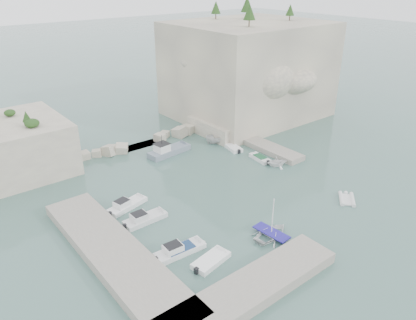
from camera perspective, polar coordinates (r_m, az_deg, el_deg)
ground at (r=49.67m, az=4.34°, el=-5.44°), size 400.00×400.00×0.00m
cliff_east at (r=77.17m, az=5.62°, el=12.50°), size 26.00×22.00×17.00m
cliff_terrace at (r=69.16m, az=2.23°, el=4.83°), size 8.00×10.00×2.50m
outcrop_west at (r=60.81m, az=-26.88°, el=1.38°), size 16.00×14.00×7.00m
quay_west at (r=40.79m, az=-12.96°, el=-12.80°), size 5.00×24.00×1.10m
quay_south at (r=36.47m, az=6.14°, el=-17.54°), size 18.00×4.00×1.10m
ledge_east at (r=64.40m, az=7.19°, el=2.26°), size 3.00×16.00×0.80m
breakwater at (r=64.99m, az=-9.54°, el=2.61°), size 28.00×3.00×1.40m
motorboat_e at (r=39.71m, az=0.43°, el=-14.24°), size 4.59×2.53×0.70m
motorboat_b at (r=45.92m, az=-8.78°, el=-8.49°), size 5.36×1.77×1.40m
motorboat_a at (r=48.74m, az=-11.24°, el=-6.54°), size 5.70×2.88×1.40m
motorboat_d at (r=40.96m, az=-3.93°, el=-12.89°), size 5.76×2.04×1.40m
rowboat at (r=43.60m, az=8.87°, el=-10.52°), size 4.66×3.52×0.91m
inflatable_dinghy at (r=51.94m, az=18.92°, el=-5.40°), size 3.67×3.42×0.44m
tender_east_a at (r=58.40m, az=9.66°, el=-0.83°), size 3.84×3.62×1.61m
tender_east_b at (r=59.86m, az=7.29°, el=0.01°), size 1.86×4.16×0.70m
tender_east_c at (r=63.50m, az=3.31°, el=1.69°), size 2.63×5.20×0.70m
tender_east_d at (r=65.26m, az=1.70°, el=2.39°), size 4.96×3.77×1.81m
work_boat at (r=61.71m, az=-5.44°, el=0.90°), size 7.75×3.04×2.20m
rowboat_mast at (r=42.17m, az=9.10°, el=-7.70°), size 0.10×0.10×4.20m
vegetation at (r=73.26m, az=2.04°, el=19.40°), size 53.48×13.88×13.40m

